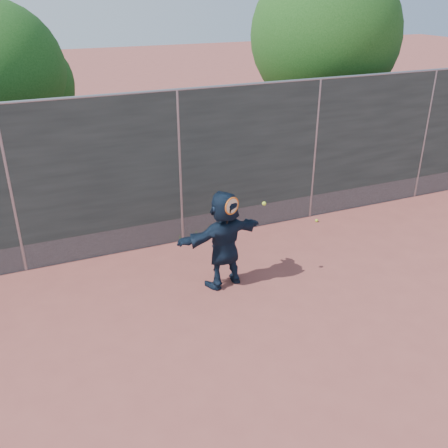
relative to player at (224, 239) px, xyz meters
name	(u,v)px	position (x,y,z in m)	size (l,w,h in m)	color
ground	(261,342)	(-0.13, -1.67, -0.85)	(80.00, 80.00, 0.00)	#9E4C42
player	(224,239)	(0.00, 0.00, 0.00)	(1.58, 0.50, 1.71)	#121F32
ball_ground	(317,220)	(2.84, 1.50, -0.82)	(0.07, 0.07, 0.07)	#C0E232
fence	(180,166)	(-0.13, 1.83, 0.73)	(20.00, 0.06, 3.03)	#38423D
swing_action	(235,207)	(0.11, -0.20, 0.65)	(0.76, 0.15, 0.51)	orange
tree_right	(330,39)	(4.55, 4.08, 2.64)	(3.78, 3.60, 5.39)	#382314
tree_left	(1,78)	(-2.98, 4.88, 2.09)	(3.15, 3.00, 4.53)	#382314
weed_clump	(198,234)	(0.16, 1.71, -0.72)	(0.68, 0.07, 0.30)	#387226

